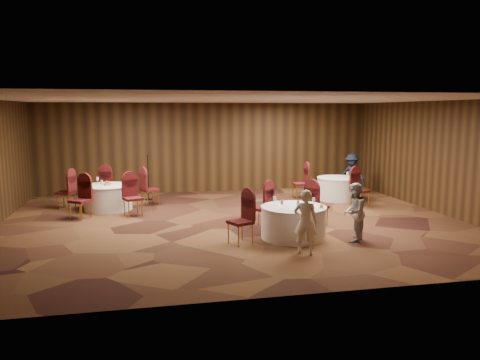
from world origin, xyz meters
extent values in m
plane|color=black|center=(0.00, 0.00, 0.00)|extent=(12.00, 12.00, 0.00)
plane|color=silver|center=(0.00, 0.00, 3.20)|extent=(12.00, 12.00, 0.00)
plane|color=black|center=(0.00, 5.00, 1.60)|extent=(12.00, 0.00, 12.00)
plane|color=black|center=(0.00, -5.00, 1.60)|extent=(12.00, 0.00, 12.00)
plane|color=black|center=(6.00, 0.00, 1.60)|extent=(0.00, 10.00, 10.00)
cylinder|color=white|center=(1.05, -1.74, 0.36)|extent=(1.47, 1.47, 0.72)
cylinder|color=white|center=(1.05, -1.74, 0.72)|extent=(1.50, 1.50, 0.03)
cylinder|color=white|center=(-3.35, 2.37, 0.36)|extent=(1.39, 1.39, 0.72)
cylinder|color=white|center=(-3.35, 2.37, 0.72)|extent=(1.42, 1.42, 0.03)
cylinder|color=white|center=(4.00, 2.49, 0.36)|extent=(1.37, 1.37, 0.72)
cylinder|color=white|center=(4.00, 2.49, 0.72)|extent=(1.39, 1.39, 0.03)
cylinder|color=silver|center=(1.39, -1.46, 0.74)|extent=(0.06, 0.06, 0.01)
cylinder|color=silver|center=(1.39, -1.46, 0.80)|extent=(0.01, 0.01, 0.11)
cone|color=silver|center=(1.39, -1.46, 0.91)|extent=(0.08, 0.08, 0.10)
cylinder|color=silver|center=(0.66, -1.53, 0.74)|extent=(0.06, 0.06, 0.01)
cylinder|color=silver|center=(0.66, -1.53, 0.80)|extent=(0.01, 0.01, 0.11)
cone|color=silver|center=(0.66, -1.53, 0.91)|extent=(0.08, 0.08, 0.10)
cylinder|color=silver|center=(1.47, -1.90, 0.74)|extent=(0.06, 0.06, 0.01)
cylinder|color=silver|center=(1.47, -1.90, 0.80)|extent=(0.01, 0.01, 0.11)
cone|color=silver|center=(1.47, -1.90, 0.91)|extent=(0.08, 0.08, 0.10)
cylinder|color=silver|center=(0.69, -1.99, 0.74)|extent=(0.06, 0.06, 0.01)
cylinder|color=silver|center=(0.69, -1.99, 0.80)|extent=(0.01, 0.01, 0.11)
cone|color=silver|center=(0.69, -1.99, 0.91)|extent=(0.08, 0.08, 0.10)
cylinder|color=silver|center=(1.01, -2.15, 0.74)|extent=(0.06, 0.06, 0.01)
cylinder|color=silver|center=(1.01, -2.15, 0.80)|extent=(0.01, 0.01, 0.11)
cone|color=silver|center=(1.01, -2.15, 0.91)|extent=(0.08, 0.08, 0.10)
cylinder|color=white|center=(1.05, -2.24, 0.75)|extent=(0.15, 0.15, 0.01)
sphere|color=#9E6B33|center=(1.05, -2.24, 0.79)|extent=(0.08, 0.08, 0.08)
cylinder|color=white|center=(1.62, -2.02, 0.75)|extent=(0.15, 0.15, 0.01)
sphere|color=#9E6B33|center=(1.62, -2.02, 0.79)|extent=(0.08, 0.08, 0.08)
cylinder|color=white|center=(1.50, -1.40, 0.75)|extent=(0.15, 0.15, 0.01)
sphere|color=#9E6B33|center=(1.50, -1.40, 0.79)|extent=(0.08, 0.08, 0.08)
cylinder|color=silver|center=(-2.89, 2.54, 0.74)|extent=(0.06, 0.06, 0.01)
cylinder|color=silver|center=(-2.89, 2.54, 0.80)|extent=(0.01, 0.01, 0.11)
cone|color=silver|center=(-2.89, 2.54, 0.91)|extent=(0.08, 0.08, 0.10)
cylinder|color=silver|center=(-3.65, 2.65, 0.74)|extent=(0.06, 0.06, 0.01)
cylinder|color=silver|center=(-3.65, 2.65, 0.80)|extent=(0.01, 0.01, 0.11)
cone|color=silver|center=(-3.65, 2.65, 0.91)|extent=(0.08, 0.08, 0.10)
cylinder|color=silver|center=(-3.47, 1.92, 0.74)|extent=(0.06, 0.06, 0.01)
cylinder|color=silver|center=(-3.47, 1.92, 0.80)|extent=(0.01, 0.01, 0.11)
cone|color=silver|center=(-3.47, 1.92, 0.91)|extent=(0.08, 0.08, 0.10)
cylinder|color=olive|center=(-3.35, 2.37, 0.77)|extent=(0.22, 0.22, 0.06)
sphere|color=#9E6B33|center=(-3.38, 2.39, 0.83)|extent=(0.07, 0.07, 0.07)
sphere|color=#9E6B33|center=(-3.31, 2.35, 0.83)|extent=(0.07, 0.07, 0.07)
cylinder|color=silver|center=(4.20, 2.24, 0.74)|extent=(0.06, 0.06, 0.01)
cylinder|color=silver|center=(4.20, 2.24, 0.80)|extent=(0.01, 0.01, 0.11)
cone|color=silver|center=(4.20, 2.24, 0.91)|extent=(0.08, 0.08, 0.10)
cylinder|color=black|center=(-2.15, 3.73, 0.01)|extent=(0.24, 0.24, 0.02)
cylinder|color=black|center=(-2.15, 3.73, 0.77)|extent=(0.02, 0.02, 1.49)
cylinder|color=black|center=(-2.15, 3.78, 1.48)|extent=(0.04, 0.12, 0.04)
imported|color=white|center=(0.90, -2.96, 0.67)|extent=(0.58, 0.52, 1.34)
imported|color=#ACACB0|center=(2.29, -2.26, 0.66)|extent=(0.80, 0.82, 1.33)
imported|color=black|center=(4.85, 3.28, 0.72)|extent=(1.02, 1.05, 1.44)
camera|label=1|loc=(-2.31, -11.77, 2.91)|focal=35.00mm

